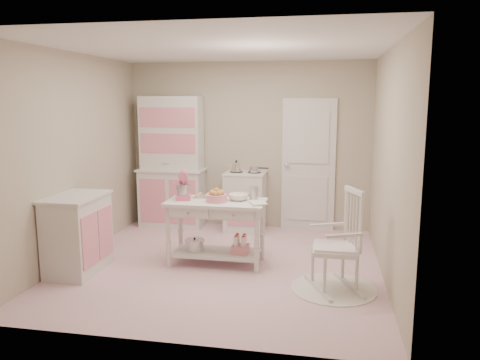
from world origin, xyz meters
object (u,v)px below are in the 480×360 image
object	(u,v)px
hutch	(171,162)
rocking_chair	(335,240)
stove	(245,201)
bread_basket	(217,198)
base_cabinet	(78,234)
stand_mixer	(183,186)
work_table	(216,232)

from	to	relation	value
hutch	rocking_chair	size ratio (longest dim) A/B	1.89
stove	bread_basket	distance (m)	1.65
hutch	bread_basket	size ratio (longest dim) A/B	8.32
stove	base_cabinet	world-z (taller)	same
base_cabinet	stand_mixer	bearing A→B (deg)	27.25
stove	stand_mixer	world-z (taller)	stand_mixer
hutch	stand_mixer	world-z (taller)	hutch
base_cabinet	hutch	bearing A→B (deg)	78.70
hutch	base_cabinet	world-z (taller)	hutch
rocking_chair	work_table	size ratio (longest dim) A/B	0.92
hutch	stand_mixer	distance (m)	1.73
hutch	rocking_chair	xyz separation A→B (m)	(2.53, -2.15, -0.49)
hutch	stove	bearing A→B (deg)	-2.39
rocking_chair	stand_mixer	xyz separation A→B (m)	(-1.84, 0.57, 0.42)
stand_mixer	rocking_chair	bearing A→B (deg)	-31.69
work_table	base_cabinet	bearing A→B (deg)	-160.11
stand_mixer	stove	bearing A→B (deg)	57.08
hutch	bread_basket	world-z (taller)	hutch
base_cabinet	work_table	distance (m)	1.64
rocking_chair	stove	bearing A→B (deg)	99.25
stove	hutch	bearing A→B (deg)	177.61
stove	work_table	distance (m)	1.56
stand_mixer	base_cabinet	bearing A→B (deg)	-167.28
stove	stand_mixer	size ratio (longest dim) A/B	2.71
stand_mixer	bread_basket	bearing A→B (deg)	-23.58
hutch	stand_mixer	size ratio (longest dim) A/B	6.12
rocking_chair	stand_mixer	distance (m)	1.98
bread_basket	base_cabinet	bearing A→B (deg)	-161.98
work_table	rocking_chair	bearing A→B (deg)	-21.08
stand_mixer	bread_basket	size ratio (longest dim) A/B	1.36
stove	rocking_chair	distance (m)	2.49
stove	rocking_chair	bearing A→B (deg)	-57.62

